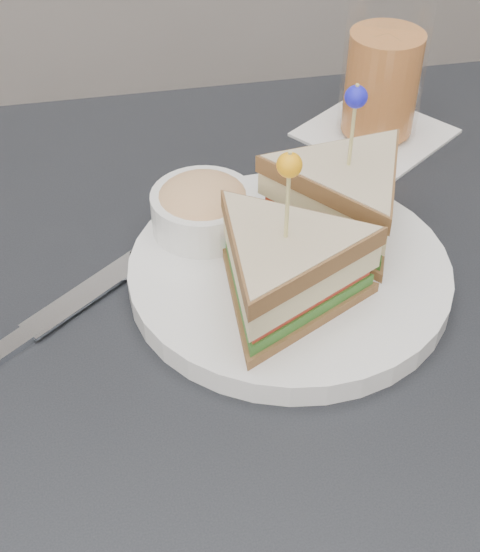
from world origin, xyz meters
name	(u,v)px	position (x,y,z in m)	size (l,w,h in m)	color
table	(231,397)	(0.00, 0.00, 0.67)	(0.80, 0.80, 0.75)	black
plate_meal	(298,238)	(0.07, 0.05, 0.79)	(0.30, 0.28, 0.16)	white
cutlery_knife	(38,327)	(-0.15, 0.03, 0.75)	(0.19, 0.16, 0.01)	silver
drink_set	(384,69)	(0.21, 0.26, 0.82)	(0.18, 0.18, 0.17)	white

